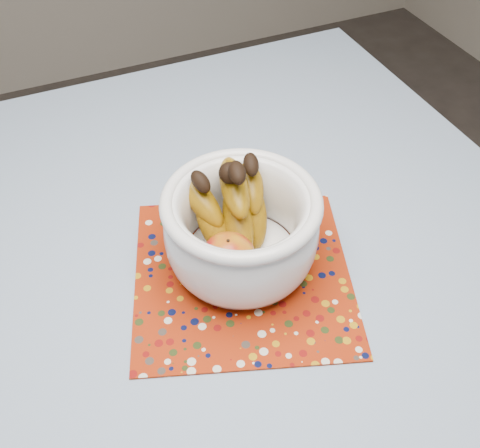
% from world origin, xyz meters
% --- Properties ---
extents(table, '(1.20, 1.20, 0.75)m').
position_xyz_m(table, '(0.00, 0.00, 0.67)').
color(table, brown).
rests_on(table, ground).
extents(tablecloth, '(1.32, 1.32, 0.01)m').
position_xyz_m(tablecloth, '(0.00, 0.00, 0.76)').
color(tablecloth, '#6685AA').
rests_on(tablecloth, table).
extents(placemat, '(0.45, 0.45, 0.00)m').
position_xyz_m(placemat, '(0.07, -0.03, 0.76)').
color(placemat, maroon).
rests_on(placemat, tablecloth).
extents(fruit_bowl, '(0.25, 0.25, 0.20)m').
position_xyz_m(fruit_bowl, '(0.08, 0.01, 0.85)').
color(fruit_bowl, white).
rests_on(fruit_bowl, placemat).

